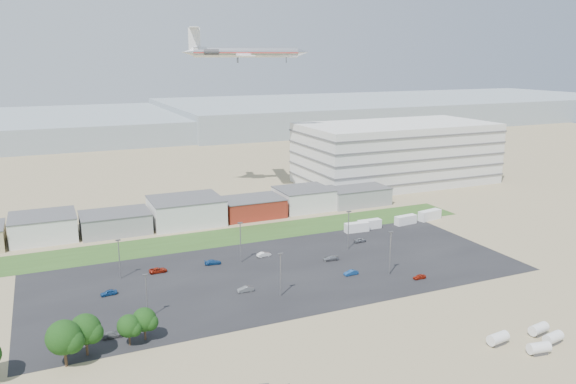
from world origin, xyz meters
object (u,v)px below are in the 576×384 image
parked_car_5 (109,293)px  parked_car_11 (264,254)px  parked_car_9 (158,270)px  parked_car_12 (331,258)px  parked_car_1 (351,273)px  parked_car_4 (246,289)px  parked_car_2 (419,277)px  parked_car_10 (113,334)px  box_trailer_a (357,227)px  storage_tank_nw (498,338)px  parked_car_8 (360,240)px  parked_car_6 (213,262)px  airliner (246,52)px

parked_car_5 → parked_car_11: 41.85m
parked_car_9 → parked_car_12: 44.07m
parked_car_1 → parked_car_4: parked_car_4 is taller
parked_car_2 → parked_car_10: (-70.86, -0.18, 0.02)m
box_trailer_a → parked_car_9: bearing=-168.3°
box_trailer_a → parked_car_1: size_ratio=2.05×
parked_car_11 → storage_tank_nw: bearing=-166.9°
parked_car_2 → parked_car_11: bearing=-136.3°
storage_tank_nw → parked_car_8: bearing=83.2°
parked_car_8 → parked_car_9: 57.67m
parked_car_1 → parked_car_8: parked_car_8 is taller
parked_car_11 → parked_car_9: bearing=83.1°
parked_car_4 → parked_car_5: parked_car_4 is taller
parked_car_5 → box_trailer_a: bearing=97.2°
parked_car_5 → parked_car_6: parked_car_5 is taller
airliner → parked_car_5: 114.69m
parked_car_5 → parked_car_12: bearing=82.9°
storage_tank_nw → parked_car_4: 54.04m
parked_car_2 → parked_car_1: bearing=-122.9°
airliner → parked_car_4: size_ratio=12.59×
parked_car_4 → parked_car_12: bearing=113.1°
parked_car_9 → parked_car_12: parked_car_9 is taller
parked_car_4 → parked_car_9: parked_car_4 is taller
parked_car_1 → parked_car_8: size_ratio=0.98×
parked_car_5 → parked_car_8: 71.03m
storage_tank_nw → parked_car_5: storage_tank_nw is taller
parked_car_4 → parked_car_9: (-15.84, 19.71, -0.01)m
storage_tank_nw → parked_car_6: 71.23m
parked_car_2 → storage_tank_nw: bearing=-11.1°
parked_car_5 → parked_car_10: 20.54m
storage_tank_nw → parked_car_4: bearing=129.8°
box_trailer_a → airliner: bearing=104.7°
parked_car_2 → parked_car_6: size_ratio=0.77×
parked_car_9 → parked_car_4: bearing=-141.0°
parked_car_5 → parked_car_6: size_ratio=0.86×
airliner → parked_car_12: (-6.60, -80.94, -52.98)m
parked_car_4 → parked_car_8: size_ratio=1.01×
parked_car_12 → parked_car_1: bearing=5.5°
parked_car_1 → parked_car_12: (0.23, 10.96, -0.01)m
box_trailer_a → parked_car_9: (-61.99, -9.08, -0.79)m
parked_car_9 → box_trailer_a: bearing=-81.4°
parked_car_6 → parked_car_12: 30.59m
parked_car_2 → parked_car_11: size_ratio=0.86×
box_trailer_a → parked_car_12: 26.74m
storage_tank_nw → parked_car_1: 41.29m
parked_car_10 → parked_car_5: bearing=-1.6°
parked_car_4 → parked_car_8: parked_car_8 is taller
parked_car_6 → parked_car_10: (-28.33, -29.61, -0.03)m
parked_car_2 → parked_car_10: 70.86m
storage_tank_nw → parked_car_2: bearing=79.2°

